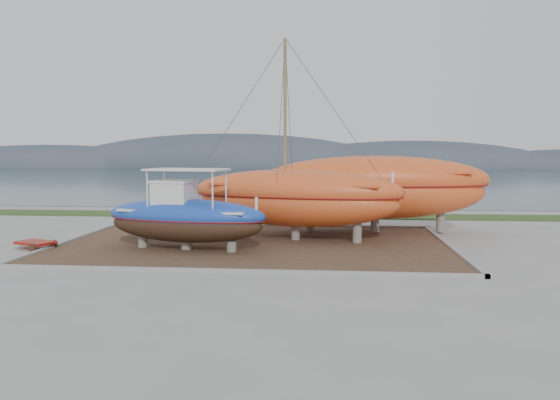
# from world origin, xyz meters

# --- Properties ---
(ground) EXTENTS (140.00, 140.00, 0.00)m
(ground) POSITION_xyz_m (0.00, 0.00, 0.00)
(ground) COLOR gray
(ground) RESTS_ON ground
(dirt_patch) EXTENTS (18.00, 12.00, 0.06)m
(dirt_patch) POSITION_xyz_m (0.00, 4.00, 0.03)
(dirt_patch) COLOR #422D1E
(dirt_patch) RESTS_ON ground
(curb_frame) EXTENTS (18.60, 12.60, 0.15)m
(curb_frame) POSITION_xyz_m (0.00, 4.00, 0.07)
(curb_frame) COLOR gray
(curb_frame) RESTS_ON ground
(grass_strip) EXTENTS (44.00, 3.00, 0.08)m
(grass_strip) POSITION_xyz_m (0.00, 15.50, 0.04)
(grass_strip) COLOR #284219
(grass_strip) RESTS_ON ground
(sea) EXTENTS (260.00, 100.00, 0.04)m
(sea) POSITION_xyz_m (0.00, 70.00, 0.00)
(sea) COLOR #1D343A
(sea) RESTS_ON ground
(mountain_ridge) EXTENTS (200.00, 36.00, 20.00)m
(mountain_ridge) POSITION_xyz_m (0.00, 125.00, 0.00)
(mountain_ridge) COLOR #333D49
(mountain_ridge) RESTS_ON ground
(blue_caique) EXTENTS (7.78, 3.58, 3.61)m
(blue_caique) POSITION_xyz_m (-2.83, 2.19, 1.87)
(blue_caique) COLOR #1C45B1
(blue_caique) RESTS_ON dirt_patch
(white_dinghy) EXTENTS (4.21, 2.95, 1.19)m
(white_dinghy) POSITION_xyz_m (-5.07, 5.83, 0.65)
(white_dinghy) COLOR white
(white_dinghy) RESTS_ON dirt_patch
(orange_sailboat) EXTENTS (11.07, 5.18, 9.84)m
(orange_sailboat) POSITION_xyz_m (1.89, 5.28, 4.98)
(orange_sailboat) COLOR #D55120
(orange_sailboat) RESTS_ON dirt_patch
(orange_bare_hull) EXTENTS (12.40, 4.17, 4.02)m
(orange_bare_hull) POSITION_xyz_m (6.05, 8.36, 2.07)
(orange_bare_hull) COLOR #D55120
(orange_bare_hull) RESTS_ON dirt_patch
(red_trailer) EXTENTS (2.80, 2.13, 0.36)m
(red_trailer) POSITION_xyz_m (-9.80, 1.97, 0.18)
(red_trailer) COLOR #A41F12
(red_trailer) RESTS_ON ground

